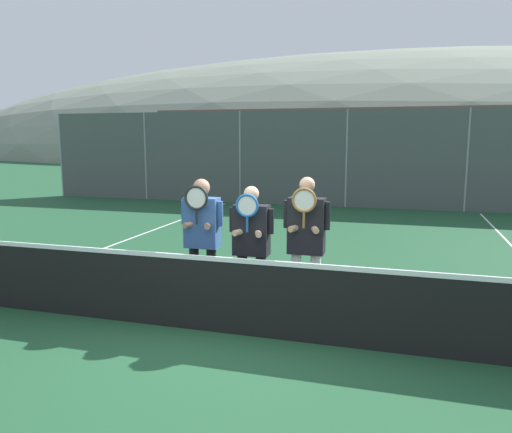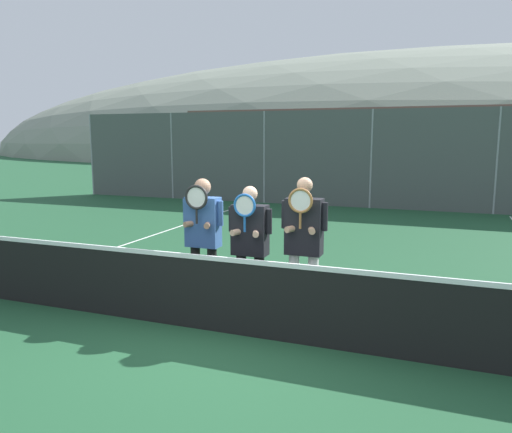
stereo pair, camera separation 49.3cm
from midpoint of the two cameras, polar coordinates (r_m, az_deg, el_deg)
ground_plane at (r=6.08m, az=-4.83°, el=-13.28°), size 120.00×120.00×0.00m
hill_distant at (r=68.51m, az=14.89°, el=6.84°), size 125.74×69.86×24.45m
clubhouse_building at (r=25.78m, az=12.33°, el=7.80°), size 20.60×5.50×3.62m
fence_back at (r=16.74m, az=9.46°, el=6.52°), size 22.24×0.06×3.20m
tennis_net at (r=5.91m, az=-4.89°, el=-8.98°), size 11.10×0.09×1.03m
court_line_left_sideline at (r=10.56m, az=-20.01°, el=-4.10°), size 0.05×16.00×0.01m
player_leftmost at (r=6.70m, az=-8.30°, el=-1.74°), size 0.59×0.34×1.77m
player_center_left at (r=6.36m, az=-2.77°, el=-2.82°), size 0.59×0.34×1.70m
player_center_right at (r=6.16m, az=3.48°, el=-2.53°), size 0.58×0.34×1.83m
car_far_left at (r=21.01m, az=-8.10°, el=5.04°), size 4.37×2.09×1.67m
car_left_of_center at (r=19.75m, az=5.79°, el=4.81°), size 4.48×1.92×1.66m
car_center at (r=19.67m, az=21.00°, el=4.26°), size 4.65×1.94×1.67m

